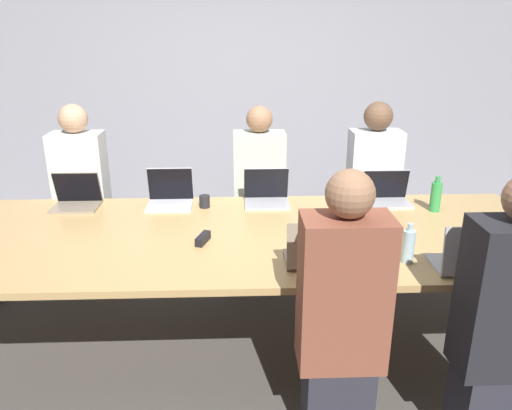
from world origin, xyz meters
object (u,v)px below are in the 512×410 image
person_far_right (372,191)px  stapler (203,239)px  bottle_far_right (436,196)px  laptop_far_midleft (170,195)px  cup_far_midleft (205,201)px  person_near_midright (342,320)px  person_near_right (503,327)px  bottle_near_right (408,246)px  person_far_left (82,195)px  laptop_near_midright (319,253)px  person_far_center (259,196)px  laptop_far_left (77,197)px  laptop_far_center (267,193)px  laptop_near_right (471,258)px  laptop_far_right (386,194)px  bottle_near_midright (359,231)px

person_far_right → stapler: person_far_right is taller
bottle_far_right → stapler: 1.66m
laptop_far_midleft → cup_far_midleft: laptop_far_midleft is taller
laptop_far_midleft → bottle_far_right: bearing=-6.3°
person_near_midright → person_near_right: 0.72m
bottle_near_right → person_far_left: (-2.16, 1.38, -0.15)m
person_near_right → cup_far_midleft: 2.05m
bottle_far_right → cup_far_midleft: bottle_far_right is taller
bottle_far_right → cup_far_midleft: bearing=175.2°
person_near_midright → stapler: 1.03m
laptop_near_midright → laptop_far_midleft: size_ratio=1.10×
person_far_center → person_far_right: size_ratio=0.98×
laptop_far_midleft → laptop_far_left: laptop_far_midleft is taller
bottle_far_right → laptop_far_midleft: size_ratio=0.77×
laptop_far_midleft → person_far_left: 0.86m
laptop_far_center → laptop_near_right: 1.50m
laptop_far_right → laptop_far_center: bearing=178.2°
laptop_far_left → stapler: 1.15m
bottle_far_right → person_far_left: size_ratio=0.18×
cup_far_midleft → person_near_midright: bearing=-63.0°
bottle_near_midright → person_far_left: 2.28m
bottle_near_midright → bottle_far_right: bearing=41.6°
bottle_far_right → laptop_far_midleft: laptop_far_midleft is taller
person_near_right → laptop_far_center: bearing=-57.5°
laptop_far_center → person_far_center: bearing=96.0°
person_near_midright → laptop_far_midleft: (-0.96, 1.46, 0.13)m
laptop_near_midright → person_near_midright: 0.47m
person_far_center → person_far_left: (-1.41, 0.04, 0.01)m
person_far_center → cup_far_midleft: bearing=-133.9°
stapler → bottle_near_right: bearing=3.3°
bottle_near_midright → laptop_far_midleft: 1.43m
person_far_center → laptop_near_right: (1.04, -1.47, 0.14)m
person_near_right → laptop_far_left: (-2.34, 1.51, 0.13)m
laptop_far_center → laptop_far_right: bearing=-1.8°
person_far_right → person_far_left: 2.33m
laptop_near_right → laptop_far_left: laptop_near_right is taller
person_far_center → laptop_far_left: size_ratio=4.30×
laptop_near_midright → cup_far_midleft: 1.15m
laptop_near_right → laptop_far_left: size_ratio=1.12×
laptop_near_midright → person_far_left: bearing=-40.1°
person_far_left → stapler: bearing=-46.4°
person_near_midright → bottle_near_right: bearing=-133.9°
person_near_right → stapler: (-1.40, 0.85, 0.09)m
laptop_far_center → laptop_far_left: 1.36m
bottle_near_midright → bottle_near_right: bottle_near_midright is taller
laptop_far_right → laptop_far_midleft: size_ratio=1.03×
laptop_far_center → person_far_center: 0.38m
person_far_center → bottle_far_right: (1.20, -0.56, 0.17)m
person_far_center → person_near_right: size_ratio=1.00×
laptop_near_midright → stapler: laptop_near_midright is taller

